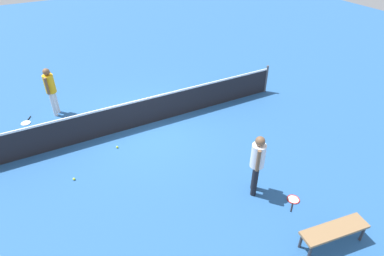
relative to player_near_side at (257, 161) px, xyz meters
name	(u,v)px	position (x,y,z in m)	size (l,w,h in m)	color
ground_plane	(145,124)	(-1.28, 4.18, -1.01)	(40.00, 40.00, 0.00)	#265693
court_net	(144,112)	(-1.28, 4.18, -0.51)	(10.09, 0.09, 1.07)	#4C4C51
player_near_side	(257,161)	(0.00, 0.00, 0.00)	(0.48, 0.48, 1.70)	black
player_far_side	(50,88)	(-3.76, 6.28, 0.00)	(0.46, 0.50, 1.70)	white
tennis_racket_near_player	(293,200)	(0.68, -0.73, -1.00)	(0.56, 0.50, 0.03)	red
tennis_racket_far_player	(26,123)	(-4.79, 6.16, -1.00)	(0.42, 0.60, 0.03)	white
tennis_ball_by_net	(74,179)	(-3.93, 2.57, -0.98)	(0.07, 0.07, 0.07)	#C6E033
tennis_ball_midcourt	(117,147)	(-2.50, 3.38, -0.98)	(0.07, 0.07, 0.07)	#C6E033
courtside_bench	(334,231)	(0.51, -2.04, -0.59)	(1.54, 0.61, 0.48)	olive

